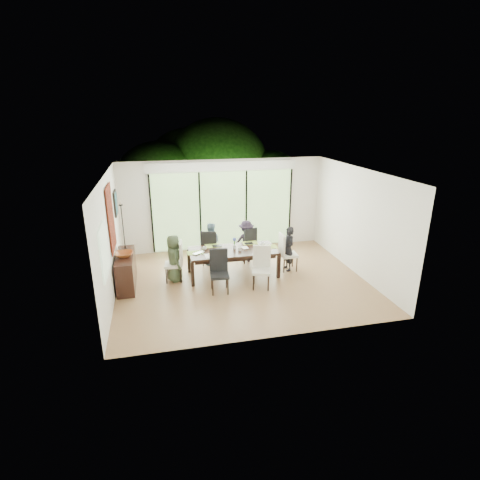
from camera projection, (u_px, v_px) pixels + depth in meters
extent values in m
cube|color=brown|center=(242.00, 281.00, 9.29)|extent=(6.00, 5.00, 0.01)
cube|color=white|center=(242.00, 172.00, 8.40)|extent=(6.00, 5.00, 0.01)
cube|color=white|center=(223.00, 205.00, 11.16)|extent=(6.00, 0.02, 2.70)
cube|color=silver|center=(275.00, 271.00, 6.53)|extent=(6.00, 0.02, 2.70)
cube|color=silver|center=(109.00, 239.00, 8.21)|extent=(0.02, 5.00, 2.70)
cube|color=white|center=(358.00, 221.00, 9.48)|extent=(0.02, 5.00, 2.70)
cube|color=#598C3F|center=(223.00, 210.00, 11.17)|extent=(4.20, 0.02, 2.30)
cube|color=white|center=(223.00, 166.00, 10.74)|extent=(4.40, 0.06, 0.28)
cube|color=black|center=(152.00, 214.00, 10.72)|extent=(0.05, 0.04, 2.30)
cube|color=black|center=(200.00, 212.00, 11.01)|extent=(0.05, 0.04, 2.30)
cube|color=black|center=(246.00, 209.00, 11.31)|extent=(0.05, 0.04, 2.30)
cube|color=black|center=(290.00, 206.00, 11.61)|extent=(0.05, 0.04, 2.30)
cube|color=#8CAD7F|center=(104.00, 251.00, 7.06)|extent=(0.02, 0.90, 1.00)
cube|color=brown|center=(219.00, 240.00, 12.44)|extent=(6.00, 1.80, 0.10)
cube|color=#523423|center=(215.00, 216.00, 12.98)|extent=(6.00, 0.08, 0.06)
sphere|color=#14380F|center=(159.00, 188.00, 13.23)|extent=(3.20, 3.20, 3.20)
sphere|color=#14380F|center=(218.00, 173.00, 14.13)|extent=(4.00, 4.00, 4.00)
sphere|color=#14380F|center=(269.00, 189.00, 13.95)|extent=(2.80, 2.80, 2.80)
sphere|color=#14380F|center=(189.00, 175.00, 14.62)|extent=(3.60, 3.60, 3.60)
cube|color=black|center=(233.00, 251.00, 9.45)|extent=(2.20, 1.01, 0.05)
cube|color=black|center=(233.00, 254.00, 9.47)|extent=(2.01, 0.82, 0.09)
cube|color=black|center=(193.00, 274.00, 8.93)|extent=(0.08, 0.08, 0.63)
cube|color=black|center=(279.00, 266.00, 9.39)|extent=(0.08, 0.08, 0.63)
cube|color=black|center=(189.00, 261.00, 9.73)|extent=(0.08, 0.08, 0.63)
cube|color=black|center=(269.00, 254.00, 10.18)|extent=(0.08, 0.08, 0.63)
imported|color=#3E4D33|center=(174.00, 258.00, 9.16)|extent=(0.43, 0.60, 1.18)
imported|color=black|center=(288.00, 249.00, 9.78)|extent=(0.41, 0.59, 1.18)
imported|color=#7694AA|center=(210.00, 244.00, 10.14)|extent=(0.58, 0.40, 1.18)
imported|color=#291F2F|center=(246.00, 241.00, 10.35)|extent=(0.58, 0.39, 1.18)
cube|color=olive|center=(195.00, 253.00, 9.24)|extent=(0.40, 0.29, 0.01)
cube|color=#8EA33A|center=(269.00, 247.00, 9.64)|extent=(0.40, 0.29, 0.01)
cube|color=#97BC43|center=(213.00, 246.00, 9.71)|extent=(0.40, 0.29, 0.01)
cube|color=#9BB03F|center=(250.00, 243.00, 9.92)|extent=(0.40, 0.29, 0.01)
cube|color=white|center=(213.00, 256.00, 9.04)|extent=(0.40, 0.29, 0.01)
cube|color=black|center=(217.00, 246.00, 9.68)|extent=(0.24, 0.16, 0.01)
cube|color=black|center=(249.00, 243.00, 9.86)|extent=(0.22, 0.16, 0.01)
cube|color=white|center=(260.00, 248.00, 9.54)|extent=(0.27, 0.20, 0.00)
cube|color=white|center=(213.00, 255.00, 9.04)|extent=(0.24, 0.24, 0.02)
cube|color=orange|center=(213.00, 255.00, 9.03)|extent=(0.18, 0.18, 0.01)
cylinder|color=silver|center=(234.00, 247.00, 9.48)|extent=(0.07, 0.07, 0.11)
cylinder|color=#337226|center=(234.00, 243.00, 9.44)|extent=(0.04, 0.04, 0.15)
sphere|color=#5469D2|center=(234.00, 239.00, 9.41)|extent=(0.10, 0.10, 0.10)
imported|color=silver|center=(200.00, 253.00, 9.16)|extent=(0.36, 0.33, 0.02)
imported|color=white|center=(205.00, 248.00, 9.41)|extent=(0.15, 0.15, 0.09)
imported|color=white|center=(240.00, 249.00, 9.36)|extent=(0.11, 0.11, 0.08)
imported|color=white|center=(262.00, 244.00, 9.68)|extent=(0.15, 0.15, 0.09)
imported|color=white|center=(242.00, 248.00, 9.53)|extent=(0.16, 0.22, 0.02)
cube|color=black|center=(126.00, 270.00, 8.93)|extent=(0.40, 1.41, 0.79)
imported|color=brown|center=(124.00, 254.00, 8.69)|extent=(0.42, 0.42, 0.10)
cylinder|color=black|center=(125.00, 249.00, 9.12)|extent=(0.09, 0.09, 0.04)
cylinder|color=black|center=(123.00, 227.00, 8.94)|extent=(0.02, 0.02, 1.10)
cylinder|color=black|center=(121.00, 205.00, 8.76)|extent=(0.09, 0.09, 0.03)
cylinder|color=silver|center=(120.00, 203.00, 8.74)|extent=(0.03, 0.03, 0.09)
cube|color=maroon|center=(111.00, 218.00, 8.47)|extent=(0.02, 1.00, 1.50)
cube|color=black|center=(116.00, 203.00, 9.66)|extent=(0.03, 0.55, 0.65)
cube|color=#18444F|center=(116.00, 203.00, 9.66)|extent=(0.01, 0.45, 0.55)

